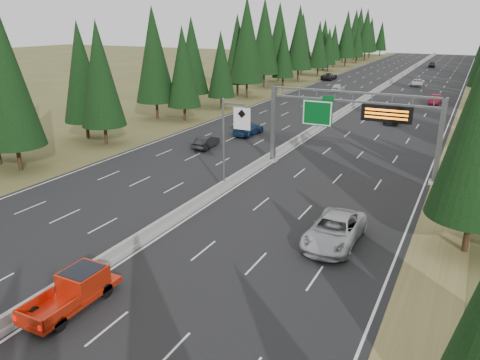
# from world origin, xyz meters

# --- Properties ---
(road) EXTENTS (32.00, 260.00, 0.08)m
(road) POSITION_xyz_m (0.00, 80.00, 0.04)
(road) COLOR black
(road) RESTS_ON ground
(shoulder_right) EXTENTS (3.60, 260.00, 0.06)m
(shoulder_right) POSITION_xyz_m (17.80, 80.00, 0.03)
(shoulder_right) COLOR olive
(shoulder_right) RESTS_ON ground
(shoulder_left) EXTENTS (3.60, 260.00, 0.06)m
(shoulder_left) POSITION_xyz_m (-17.80, 80.00, 0.03)
(shoulder_left) COLOR #4E4C24
(shoulder_left) RESTS_ON ground
(median_barrier) EXTENTS (0.70, 260.00, 0.85)m
(median_barrier) POSITION_xyz_m (0.00, 80.00, 0.41)
(median_barrier) COLOR gray
(median_barrier) RESTS_ON road
(sign_gantry) EXTENTS (16.75, 0.98, 7.80)m
(sign_gantry) POSITION_xyz_m (8.92, 34.88, 5.27)
(sign_gantry) COLOR slate
(sign_gantry) RESTS_ON road
(hov_sign_pole) EXTENTS (2.80, 0.50, 8.00)m
(hov_sign_pole) POSITION_xyz_m (0.58, 24.97, 4.72)
(hov_sign_pole) COLOR slate
(hov_sign_pole) RESTS_ON road
(tree_row_left) EXTENTS (11.80, 241.97, 18.46)m
(tree_row_left) POSITION_xyz_m (-22.26, 68.57, 9.33)
(tree_row_left) COLOR black
(tree_row_left) RESTS_ON ground
(silver_minivan) EXTENTS (3.14, 6.71, 1.86)m
(silver_minivan) POSITION_xyz_m (11.44, 19.34, 1.01)
(silver_minivan) COLOR #B5B5BA
(silver_minivan) RESTS_ON road
(red_pickup) EXTENTS (1.96, 5.48, 1.79)m
(red_pickup) POSITION_xyz_m (1.50, 6.44, 1.07)
(red_pickup) COLOR black
(red_pickup) RESTS_ON road
(car_ahead_green) EXTENTS (1.84, 4.52, 1.54)m
(car_ahead_green) POSITION_xyz_m (5.49, 67.90, 0.85)
(car_ahead_green) COLOR #16632B
(car_ahead_green) RESTS_ON road
(car_ahead_dkred) EXTENTS (1.77, 4.94, 1.62)m
(car_ahead_dkred) POSITION_xyz_m (12.10, 79.50, 0.89)
(car_ahead_dkred) COLOR maroon
(car_ahead_dkred) RESTS_ON road
(car_ahead_dkgrey) EXTENTS (2.09, 4.90, 1.41)m
(car_ahead_dkgrey) POSITION_xyz_m (8.21, 60.14, 0.78)
(car_ahead_dkgrey) COLOR black
(car_ahead_dkgrey) RESTS_ON road
(car_ahead_white) EXTENTS (2.46, 5.30, 1.47)m
(car_ahead_white) POSITION_xyz_m (6.26, 102.97, 0.82)
(car_ahead_white) COLOR silver
(car_ahead_white) RESTS_ON road
(car_ahead_far) EXTENTS (2.23, 4.92, 1.64)m
(car_ahead_far) POSITION_xyz_m (4.65, 149.38, 0.90)
(car_ahead_far) COLOR black
(car_ahead_far) RESTS_ON road
(car_onc_near) EXTENTS (1.79, 4.42, 1.43)m
(car_onc_near) POSITION_xyz_m (-8.59, 36.40, 0.79)
(car_onc_near) COLOR black
(car_onc_near) RESTS_ON road
(car_onc_blue) EXTENTS (2.39, 5.58, 1.60)m
(car_onc_blue) POSITION_xyz_m (-7.09, 44.42, 0.88)
(car_onc_blue) COLOR navy
(car_onc_blue) RESTS_ON road
(car_onc_white) EXTENTS (2.01, 4.69, 1.58)m
(car_onc_white) POSITION_xyz_m (-7.24, 87.07, 0.87)
(car_onc_white) COLOR #BCBCBC
(car_onc_white) RESTS_ON road
(car_onc_far) EXTENTS (2.82, 5.97, 1.65)m
(car_onc_far) POSITION_xyz_m (-14.50, 104.85, 0.90)
(car_onc_far) COLOR black
(car_onc_far) RESTS_ON road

